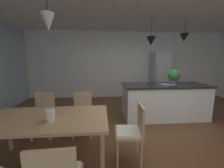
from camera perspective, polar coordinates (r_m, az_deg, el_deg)
ground_plane at (r=3.19m, az=17.47°, el=-19.67°), size 10.00×8.40×0.04m
wall_back_kitchen at (r=5.94m, az=6.26°, el=7.77°), size 10.00×0.12×2.70m
dining_table at (r=2.23m, az=-25.39°, el=-13.92°), size 1.72×0.94×0.72m
chair_kitchen_end at (r=2.21m, az=8.17°, el=-18.46°), size 0.43×0.43×0.87m
chair_far_right at (r=2.96m, az=-12.11°, el=-11.20°), size 0.40×0.40×0.87m
chair_far_left at (r=3.16m, az=-26.44°, el=-10.68°), size 0.41×0.41×0.87m
kitchen_island at (r=4.01m, az=20.57°, el=-6.37°), size 2.19×0.93×0.91m
refrigerator at (r=5.96m, az=19.09°, el=3.21°), size 0.67×0.67×1.85m
pendant_over_table at (r=2.18m, az=-24.85°, el=22.19°), size 0.18×0.18×0.80m
pendant_over_island_main at (r=3.74m, az=15.78°, el=16.68°), size 0.23×0.23×0.81m
pendant_over_island_aux at (r=4.12m, az=27.55°, el=16.64°), size 0.21×0.21×0.70m
potted_plant_on_island at (r=3.99m, az=24.14°, el=3.04°), size 0.32×0.32×0.40m
vase_on_dining_table at (r=2.03m, az=-24.12°, el=-11.67°), size 0.12×0.12×0.16m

